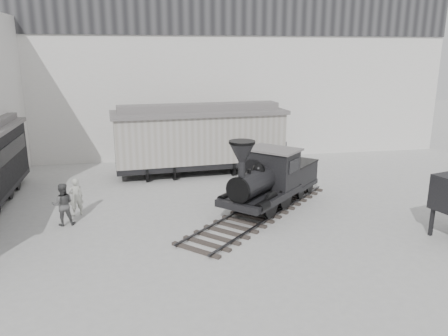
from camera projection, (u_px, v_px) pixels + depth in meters
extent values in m
plane|color=#9E9E9B|center=(253.00, 243.00, 16.44)|extent=(90.00, 90.00, 0.00)
cube|color=silver|center=(200.00, 75.00, 29.31)|extent=(34.00, 2.40, 11.00)
cube|color=#232326|center=(202.00, 10.00, 27.10)|extent=(34.00, 0.12, 3.00)
cube|color=#39312D|center=(260.00, 212.00, 19.38)|extent=(8.39, 8.45, 0.17)
cube|color=#2D2D30|center=(245.00, 207.00, 19.78)|extent=(6.94, 7.01, 0.06)
cube|color=#2D2D30|center=(275.00, 214.00, 18.94)|extent=(6.94, 7.01, 0.06)
cylinder|color=black|center=(238.00, 197.00, 19.23)|extent=(0.91, 0.92, 1.17)
cylinder|color=black|center=(271.00, 204.00, 18.33)|extent=(0.91, 0.92, 1.17)
cylinder|color=black|center=(254.00, 190.00, 20.34)|extent=(0.91, 0.92, 1.17)
cylinder|color=black|center=(286.00, 196.00, 19.43)|extent=(0.91, 0.92, 1.17)
cube|color=black|center=(262.00, 194.00, 19.30)|extent=(4.20, 4.22, 0.30)
cylinder|color=black|center=(253.00, 183.00, 18.53)|extent=(2.47, 2.49, 1.06)
cylinder|color=black|center=(242.00, 169.00, 17.56)|extent=(0.39, 0.39, 0.64)
cone|color=black|center=(242.00, 152.00, 17.38)|extent=(1.44, 1.44, 0.74)
sphere|color=black|center=(259.00, 169.00, 18.74)|extent=(0.55, 0.55, 0.55)
cube|color=black|center=(273.00, 168.00, 19.82)|extent=(2.48, 2.48, 1.65)
cube|color=slate|center=(273.00, 150.00, 19.59)|extent=(2.78, 2.78, 0.09)
cube|color=black|center=(291.00, 172.00, 21.49)|extent=(2.86, 2.86, 0.96)
cylinder|color=black|center=(158.00, 169.00, 25.30)|extent=(2.22, 1.03, 0.86)
cylinder|color=black|center=(240.00, 163.00, 26.54)|extent=(2.22, 1.03, 0.86)
cube|color=black|center=(200.00, 162.00, 25.87)|extent=(9.88, 3.46, 0.32)
cube|color=gray|center=(200.00, 137.00, 25.48)|extent=(9.89, 3.57, 2.69)
cube|color=slate|center=(199.00, 112.00, 25.11)|extent=(10.24, 3.92, 0.22)
cube|color=slate|center=(199.00, 107.00, 25.04)|extent=(9.34, 2.03, 0.39)
imported|color=#B6B8AC|center=(76.00, 197.00, 19.03)|extent=(0.71, 0.58, 1.68)
imported|color=#4E4E4E|center=(63.00, 204.00, 17.93)|extent=(0.95, 0.78, 1.79)
cube|color=black|center=(432.00, 222.00, 16.97)|extent=(0.15, 0.15, 1.14)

